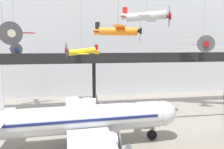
{
  "coord_description": "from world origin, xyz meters",
  "views": [
    {
      "loc": [
        -3.72,
        -17.63,
        12.57
      ],
      "look_at": [
        1.43,
        12.8,
        8.35
      ],
      "focal_mm": 35.0,
      "sensor_mm": 36.0,
      "label": 1
    }
  ],
  "objects": [
    {
      "name": "suspended_plane_white_twin",
      "position": [
        -15.31,
        28.12,
        11.79
      ],
      "size": [
        6.2,
        5.28,
        11.47
      ],
      "rotation": [
        0.0,
        0.0,
        5.04
      ],
      "color": "silver"
    },
    {
      "name": "mezzanine_walkway",
      "position": [
        0.0,
        25.44,
        9.33
      ],
      "size": [
        110.0,
        3.2,
        11.03
      ],
      "color": "black",
      "rests_on": "ground"
    },
    {
      "name": "suspended_plane_yellow_lowwing",
      "position": [
        -2.55,
        20.21,
        11.41
      ],
      "size": [
        5.95,
        7.21,
        11.69
      ],
      "rotation": [
        0.0,
        0.0,
        3.33
      ],
      "color": "yellow"
    },
    {
      "name": "hangar_back_wall",
      "position": [
        0.0,
        37.26,
        14.24
      ],
      "size": [
        140.0,
        3.0,
        28.49
      ],
      "color": "silver",
      "rests_on": "ground"
    },
    {
      "name": "suspended_plane_cream_biplane",
      "position": [
        20.83,
        21.69,
        12.66
      ],
      "size": [
        8.62,
        7.44,
        10.97
      ],
      "rotation": [
        0.0,
        0.0,
        4.33
      ],
      "color": "beige"
    },
    {
      "name": "airliner_silver_main",
      "position": [
        -3.4,
        8.33,
        3.49
      ],
      "size": [
        25.97,
        29.51,
        9.93
      ],
      "rotation": [
        0.0,
        0.0,
        0.05
      ],
      "color": "silver",
      "rests_on": "ground"
    },
    {
      "name": "suspended_plane_red_highwing",
      "position": [
        -12.61,
        12.22,
        13.71
      ],
      "size": [
        7.14,
        6.52,
        9.69
      ],
      "rotation": [
        0.0,
        0.0,
        5.29
      ],
      "color": "red"
    },
    {
      "name": "suspended_plane_orange_highwing",
      "position": [
        1.59,
        9.14,
        14.26
      ],
      "size": [
        6.07,
        7.17,
        9.28
      ],
      "rotation": [
        0.0,
        0.0,
        5.98
      ],
      "color": "orange"
    },
    {
      "name": "suspended_plane_silver_racer",
      "position": [
        7.81,
        17.33,
        17.15
      ],
      "size": [
        8.39,
        9.48,
        7.08
      ],
      "rotation": [
        0.0,
        0.0,
        5.81
      ],
      "color": "silver"
    }
  ]
}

